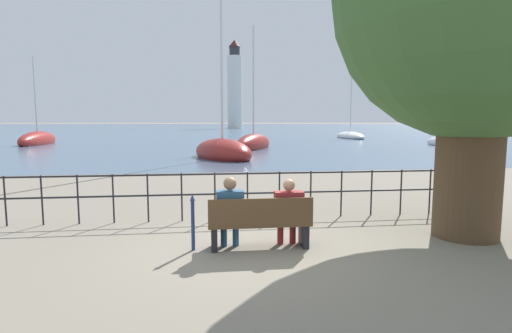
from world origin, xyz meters
The scene contains 14 objects.
ground_plane centered at (0.00, 0.00, 0.00)m, with size 1000.00×1000.00×0.00m, color gray.
harbor_water centered at (0.00, 160.18, 0.00)m, with size 600.00×300.00×0.01m.
shade_tree centered at (3.94, 0.19, 4.31)m, with size 5.15×5.15×6.96m.
park_bench centered at (0.00, -0.06, 0.43)m, with size 1.76×0.45×0.90m.
seated_person_left centered at (-0.50, 0.01, 0.68)m, with size 0.46×0.35×1.24m.
seated_person_right centered at (0.50, 0.01, 0.66)m, with size 0.49×0.35×1.19m.
promenade_railing centered at (0.00, 2.04, 0.69)m, with size 11.52×0.04×1.05m.
closed_umbrella centered at (-1.13, 0.00, 0.54)m, with size 0.09×0.09×0.96m.
sailboat_0 centered at (17.20, 42.23, 0.27)m, with size 2.77×8.57×10.13m.
sailboat_1 centered at (2.78, 24.57, 0.38)m, with size 4.38×6.69×9.90m.
sailboat_2 centered at (19.98, 24.51, 0.31)m, with size 2.48×7.68×9.54m.
sailboat_3 centered at (0.03, 16.70, 0.40)m, with size 4.45×6.09×13.14m.
sailboat_4 centered at (-16.49, 32.74, 0.37)m, with size 2.14×7.95×8.56m.
harbor_lighthouse centered at (7.40, 110.48, 11.76)m, with size 4.27×4.27×25.29m.
Camera 1 is at (-0.88, -6.62, 2.17)m, focal length 28.00 mm.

